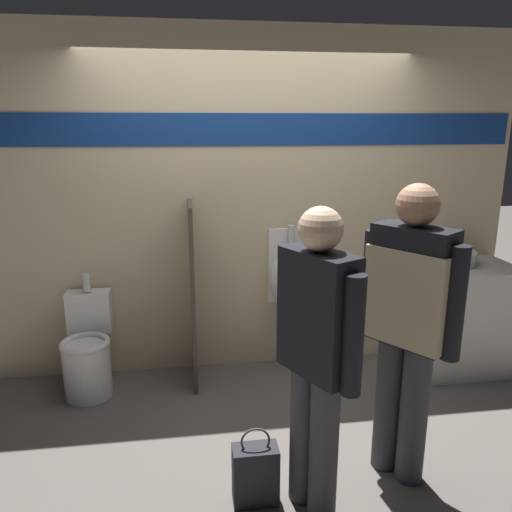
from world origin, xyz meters
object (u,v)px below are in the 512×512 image
cell_phone (437,270)px  shopping_bag (255,474)px  person_with_lanyard (316,352)px  toilet (88,353)px  person_in_vest (408,315)px  urinal_near_counter (292,278)px  sink_basin (452,257)px

cell_phone → shopping_bag: cell_phone is taller
person_with_lanyard → cell_phone: bearing=-73.0°
cell_phone → shopping_bag: bearing=-143.0°
cell_phone → toilet: 2.74m
person_with_lanyard → toilet: bearing=17.3°
toilet → person_in_vest: (1.94, -1.20, 0.67)m
urinal_near_counter → person_with_lanyard: (-0.22, -1.57, 0.11)m
sink_basin → shopping_bag: 2.39m
urinal_near_counter → toilet: size_ratio=1.36×
cell_phone → toilet: size_ratio=0.16×
person_with_lanyard → shopping_bag: bearing=49.0°
person_in_vest → cell_phone: bearing=-69.8°
sink_basin → person_in_vest: 1.57m
urinal_near_counter → shopping_bag: size_ratio=2.67×
sink_basin → toilet: bearing=-179.0°
sink_basin → cell_phone: 0.28m
person_in_vest → person_with_lanyard: 0.60m
urinal_near_counter → toilet: (-1.60, -0.17, -0.47)m
cell_phone → urinal_near_counter: (-1.07, 0.30, -0.11)m
cell_phone → toilet: (-2.67, 0.13, -0.58)m
sink_basin → urinal_near_counter: urinal_near_counter is taller
sink_basin → person_with_lanyard: 2.09m
sink_basin → toilet: (-2.89, -0.05, -0.63)m
urinal_near_counter → person_in_vest: 1.43m
cell_phone → urinal_near_counter: bearing=164.4°
cell_phone → shopping_bag: (-1.59, -1.19, -0.72)m
urinal_near_counter → person_with_lanyard: person_with_lanyard is taller
person_in_vest → shopping_bag: size_ratio=3.77×
shopping_bag → sink_basin: bearing=37.4°
cell_phone → person_with_lanyard: (-1.29, -1.27, 0.01)m
sink_basin → person_with_lanyard: size_ratio=0.23×
cell_phone → person_in_vest: bearing=-124.4°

